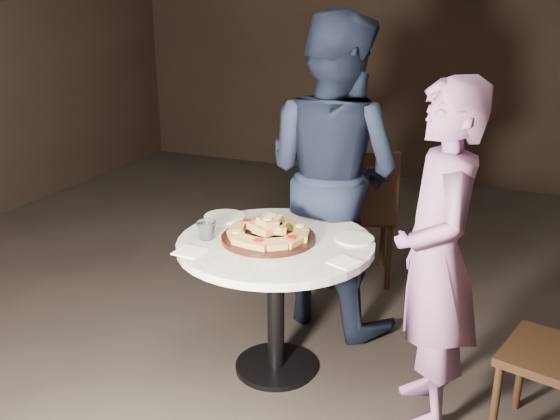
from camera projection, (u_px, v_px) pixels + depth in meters
name	position (u px, v px, depth m)	size (l,w,h in m)	color
floor	(280.00, 364.00, 3.08)	(7.00, 7.00, 0.00)	black
table	(276.00, 266.00, 2.86)	(0.96, 0.96, 0.67)	black
serving_board	(268.00, 238.00, 2.82)	(0.43, 0.43, 0.02)	black
focaccia_pile	(269.00, 230.00, 2.81)	(0.39, 0.37, 0.10)	#B28C45
plate_left	(225.00, 217.00, 3.10)	(0.20, 0.20, 0.01)	white
plate_right	(354.00, 239.00, 2.83)	(0.18, 0.18, 0.01)	white
water_glass	(206.00, 230.00, 2.82)	(0.09, 0.09, 0.09)	silver
napkin_near	(190.00, 252.00, 2.69)	(0.12, 0.12, 0.01)	white
napkin_far	(345.00, 262.00, 2.58)	(0.11, 0.11, 0.01)	white
chair_far	(361.00, 207.00, 3.78)	(0.53, 0.54, 0.87)	black
diner_navy	(333.00, 174.00, 3.27)	(0.81, 0.63, 1.66)	#141B31
diner_teal	(437.00, 260.00, 2.48)	(0.53, 0.35, 1.45)	slate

